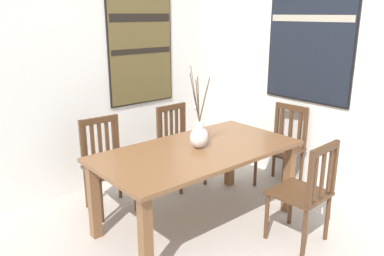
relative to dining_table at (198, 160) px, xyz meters
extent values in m
cube|color=silver|center=(-0.32, 1.38, 0.73)|extent=(6.40, 0.12, 2.70)
cube|color=silver|center=(1.54, -0.48, 0.73)|extent=(0.12, 6.40, 2.70)
cube|color=brown|center=(0.00, 0.00, 0.08)|extent=(1.80, 0.95, 0.03)
cube|color=brown|center=(-0.82, -0.39, -0.28)|extent=(0.08, 0.08, 0.69)
cube|color=brown|center=(0.82, -0.39, -0.28)|extent=(0.08, 0.08, 0.69)
cube|color=brown|center=(-0.82, 0.39, -0.28)|extent=(0.08, 0.08, 0.69)
cube|color=brown|center=(0.82, 0.39, -0.28)|extent=(0.08, 0.08, 0.69)
ellipsoid|color=silver|center=(0.03, 0.02, 0.19)|extent=(0.17, 0.15, 0.19)
cylinder|color=silver|center=(0.03, 0.02, 0.31)|extent=(0.08, 0.08, 0.06)
cylinder|color=brown|center=(0.07, 0.01, 0.49)|extent=(0.08, 0.04, 0.31)
cylinder|color=brown|center=(0.06, -0.02, 0.53)|extent=(0.05, 0.09, 0.40)
cylinder|color=brown|center=(0.02, 0.06, 0.58)|extent=(0.04, 0.09, 0.48)
cylinder|color=brown|center=(0.01, 0.00, 0.54)|extent=(0.06, 0.04, 0.41)
cylinder|color=brown|center=(0.00, 0.02, 0.48)|extent=(0.07, 0.02, 0.28)
cylinder|color=brown|center=(0.01, 0.01, 0.52)|extent=(0.06, 0.02, 0.38)
cylinder|color=brown|center=(0.00, 0.05, 0.55)|extent=(0.07, 0.06, 0.43)
sphere|color=silver|center=(0.04, 0.07, 0.45)|extent=(0.05, 0.05, 0.05)
cube|color=#4C301C|center=(1.21, 0.02, -0.19)|extent=(0.45, 0.45, 0.03)
cylinder|color=#4C301C|center=(1.05, -0.18, -0.41)|extent=(0.04, 0.04, 0.42)
cylinder|color=#4C301C|center=(1.02, 0.18, -0.41)|extent=(0.04, 0.04, 0.42)
cylinder|color=#4C301C|center=(1.41, -0.15, -0.41)|extent=(0.04, 0.04, 0.42)
cylinder|color=#4C301C|center=(1.38, 0.21, -0.41)|extent=(0.04, 0.04, 0.42)
cube|color=#4C301C|center=(1.42, -0.15, 0.05)|extent=(0.04, 0.04, 0.46)
cube|color=#4C301C|center=(1.39, 0.21, 0.05)|extent=(0.04, 0.04, 0.46)
cube|color=#4C301C|center=(1.40, 0.03, 0.25)|extent=(0.06, 0.38, 0.06)
cube|color=#4C301C|center=(1.41, -0.08, 0.03)|extent=(0.02, 0.04, 0.37)
cube|color=#4C301C|center=(1.40, 0.03, 0.03)|extent=(0.02, 0.04, 0.37)
cube|color=#4C301C|center=(1.39, 0.15, 0.03)|extent=(0.02, 0.04, 0.37)
cube|color=#4C301C|center=(-0.48, 0.74, -0.19)|extent=(0.45, 0.45, 0.03)
cylinder|color=#4C301C|center=(-0.31, 0.55, -0.41)|extent=(0.04, 0.04, 0.42)
cylinder|color=#4C301C|center=(-0.67, 0.57, -0.41)|extent=(0.04, 0.04, 0.42)
cylinder|color=#4C301C|center=(-0.28, 0.91, -0.41)|extent=(0.04, 0.04, 0.42)
cylinder|color=#4C301C|center=(-0.64, 0.93, -0.41)|extent=(0.04, 0.04, 0.42)
cube|color=#4C301C|center=(-0.28, 0.92, 0.05)|extent=(0.04, 0.04, 0.46)
cube|color=#4C301C|center=(-0.64, 0.94, 0.05)|extent=(0.04, 0.04, 0.46)
cube|color=#4C301C|center=(-0.46, 0.93, 0.25)|extent=(0.38, 0.06, 0.06)
cube|color=#4C301C|center=(-0.31, 0.92, 0.03)|extent=(0.04, 0.02, 0.37)
cube|color=#4C301C|center=(-0.39, 0.92, 0.03)|extent=(0.04, 0.02, 0.37)
cube|color=#4C301C|center=(-0.46, 0.93, 0.03)|extent=(0.04, 0.02, 0.37)
cube|color=#4C301C|center=(-0.54, 0.94, 0.03)|extent=(0.04, 0.02, 0.37)
cube|color=#4C301C|center=(-0.61, 0.94, 0.03)|extent=(0.04, 0.02, 0.37)
cube|color=#4C301C|center=(0.47, -0.75, -0.19)|extent=(0.44, 0.44, 0.03)
cylinder|color=#4C301C|center=(0.28, -0.58, -0.41)|extent=(0.04, 0.04, 0.42)
cylinder|color=#4C301C|center=(0.64, -0.56, -0.41)|extent=(0.04, 0.04, 0.42)
cylinder|color=#4C301C|center=(0.30, -0.94, -0.41)|extent=(0.04, 0.04, 0.42)
cylinder|color=#4C301C|center=(0.66, -0.92, -0.41)|extent=(0.04, 0.04, 0.42)
cube|color=#4C301C|center=(0.30, -0.95, 0.05)|extent=(0.04, 0.04, 0.46)
cube|color=#4C301C|center=(0.66, -0.93, 0.05)|extent=(0.04, 0.04, 0.46)
cube|color=#4C301C|center=(0.48, -0.94, 0.25)|extent=(0.38, 0.05, 0.06)
cube|color=#4C301C|center=(0.36, -0.94, 0.03)|extent=(0.04, 0.02, 0.37)
cube|color=#4C301C|center=(0.48, -0.94, 0.03)|extent=(0.04, 0.02, 0.37)
cube|color=#4C301C|center=(0.59, -0.93, 0.03)|extent=(0.04, 0.02, 0.37)
cube|color=#4C301C|center=(0.43, 0.74, -0.19)|extent=(0.43, 0.43, 0.03)
cylinder|color=#4C301C|center=(0.62, 0.57, -0.41)|extent=(0.04, 0.04, 0.42)
cylinder|color=#4C301C|center=(0.26, 0.56, -0.41)|extent=(0.04, 0.04, 0.42)
cylinder|color=#4C301C|center=(0.60, 0.93, -0.41)|extent=(0.04, 0.04, 0.42)
cylinder|color=#4C301C|center=(0.24, 0.92, -0.41)|extent=(0.04, 0.04, 0.42)
cube|color=#4C301C|center=(0.60, 0.94, 0.04)|extent=(0.04, 0.04, 0.45)
cube|color=#4C301C|center=(0.24, 0.93, 0.04)|extent=(0.04, 0.04, 0.45)
cube|color=#4C301C|center=(0.42, 0.93, 0.24)|extent=(0.38, 0.04, 0.06)
cube|color=#4C301C|center=(0.58, 0.94, 0.03)|extent=(0.04, 0.02, 0.36)
cube|color=#4C301C|center=(0.50, 0.94, 0.03)|extent=(0.04, 0.02, 0.36)
cube|color=#4C301C|center=(0.42, 0.93, 0.03)|extent=(0.04, 0.02, 0.36)
cube|color=#4C301C|center=(0.35, 0.93, 0.03)|extent=(0.04, 0.02, 0.36)
cube|color=#4C301C|center=(0.27, 0.93, 0.03)|extent=(0.04, 0.02, 0.36)
cube|color=black|center=(0.29, 1.31, 0.92)|extent=(0.83, 0.04, 1.34)
cube|color=brown|center=(0.29, 1.29, 0.92)|extent=(0.80, 0.01, 1.31)
cube|color=black|center=(0.29, 1.29, 1.19)|extent=(0.77, 0.00, 0.09)
cube|color=black|center=(0.29, 1.29, 0.84)|extent=(0.77, 0.00, 0.06)
cube|color=black|center=(1.48, -0.07, 0.95)|extent=(0.04, 1.02, 1.25)
cube|color=black|center=(1.46, -0.07, 0.95)|extent=(0.01, 0.99, 1.22)
cube|color=#B2A893|center=(1.46, -0.07, 1.19)|extent=(0.00, 0.96, 0.07)
camera|label=1|loc=(-2.10, -2.40, 1.24)|focal=36.11mm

